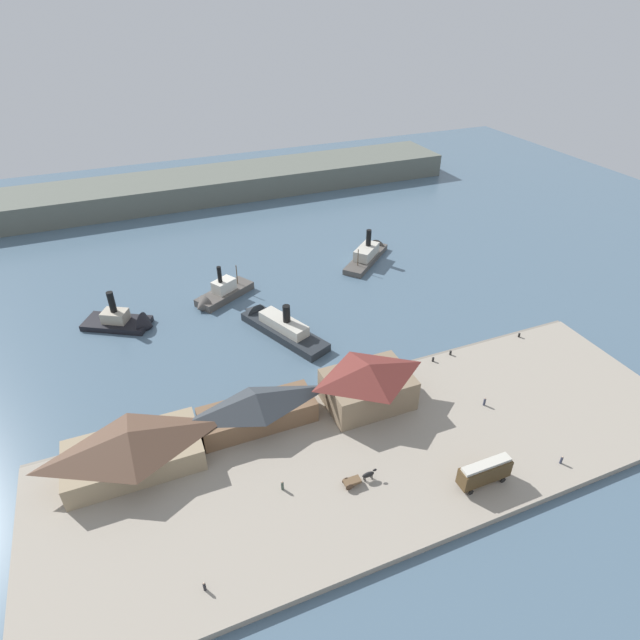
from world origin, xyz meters
The scene contains 20 objects.
ground_plane centered at (0.00, 0.00, 0.00)m, with size 320.00×320.00×0.00m, color slate.
quay_promenade centered at (0.00, -22.00, 0.60)m, with size 110.00×36.00×1.20m, color #9E9384.
seawall_edge centered at (0.00, -3.60, 0.50)m, with size 110.00×0.80×1.00m, color gray.
ferry_shed_customs_shed centered at (-37.79, -10.23, 4.84)m, with size 20.97×11.21×7.17m.
ferry_shed_east_terminal centered at (-17.23, -8.77, 4.59)m, with size 20.15×7.43×6.67m.
ferry_shed_west_terminal centered at (2.62, -11.05, 5.55)m, with size 15.34×11.12×8.58m.
street_tram centered at (10.71, -34.05, 3.74)m, with size 8.42×2.49×4.36m.
horse_cart centered at (-6.76, -26.86, 2.13)m, with size 5.52×1.46×1.87m.
pedestrian_standing_center centered at (-17.89, -23.58, 1.98)m, with size 0.43×0.43×1.72m.
pedestrian_walking_east centered at (21.80, -19.95, 1.96)m, with size 0.41×0.41×1.66m.
pedestrian_walking_west centered at (-31.93, -34.44, 1.90)m, with size 0.38×0.38×1.52m.
pedestrian_near_cart centered at (24.64, -35.66, 1.89)m, with size 0.38×0.38×1.52m.
mooring_post_center_west centered at (20.33, -5.45, 1.65)m, with size 0.44×0.44×0.90m, color black.
mooring_post_west centered at (24.83, -4.95, 1.65)m, with size 0.44×0.44×0.90m, color black.
mooring_post_east centered at (42.14, -5.24, 1.65)m, with size 0.44×0.44×0.90m, color black.
ferry_departing_north centered at (30.58, 43.00, 1.57)m, with size 19.72×18.13×10.52m.
ferry_moored_east centered at (-35.51, 33.03, 1.22)m, with size 16.84×13.37×11.07m.
ferry_outer_harbor centered at (-13.55, 36.37, 1.49)m, with size 16.80×12.73×10.34m.
ferry_mid_harbor centered at (-4.92, 18.81, 1.50)m, with size 14.92×25.09×9.69m.
far_headland centered at (0.00, 110.00, 4.00)m, with size 180.00×24.00×8.00m, color #60665B.
Camera 1 is at (-32.09, -72.88, 65.45)m, focal length 29.00 mm.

